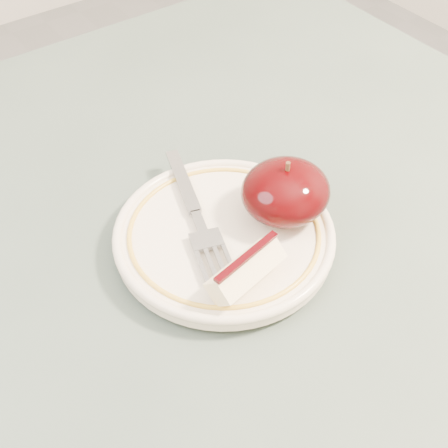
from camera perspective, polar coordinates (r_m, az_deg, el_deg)
table at (r=0.60m, az=-0.66°, el=-11.28°), size 0.90×0.90×0.75m
plate at (r=0.55m, az=0.00°, el=-1.03°), size 0.19×0.19×0.02m
apple_half at (r=0.55m, az=5.64°, el=2.98°), size 0.08×0.08×0.06m
apple_wedge at (r=0.49m, az=2.03°, el=-4.19°), size 0.07×0.04×0.03m
fork at (r=0.55m, az=-2.60°, el=1.00°), size 0.07×0.17×0.00m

